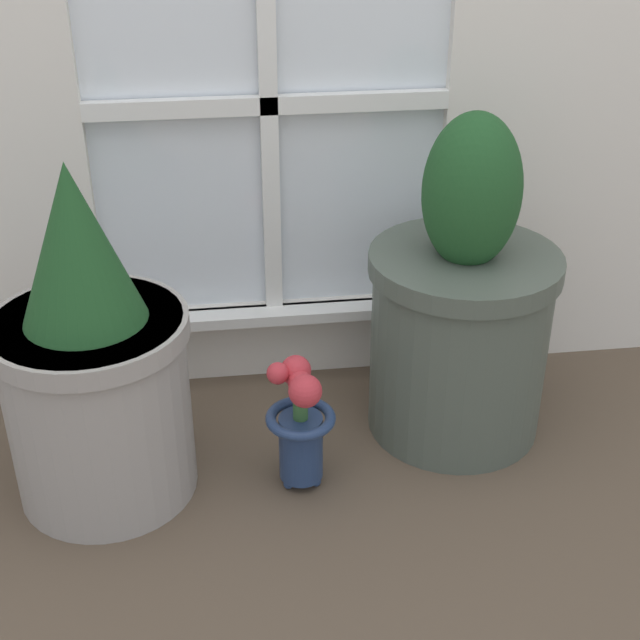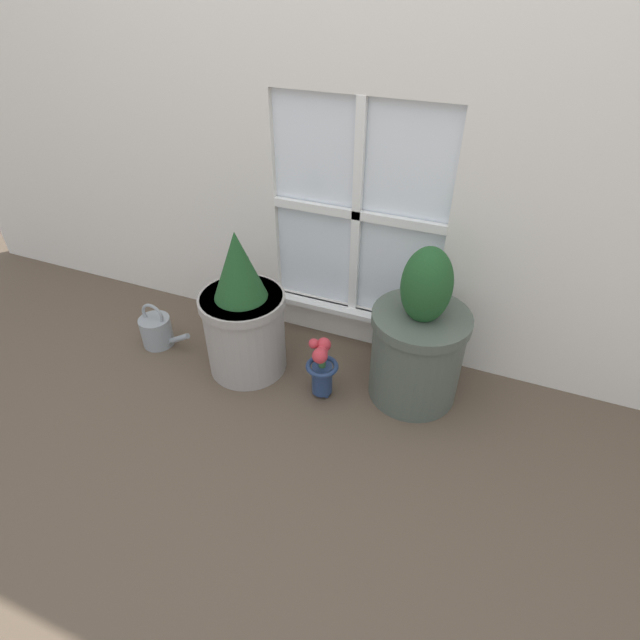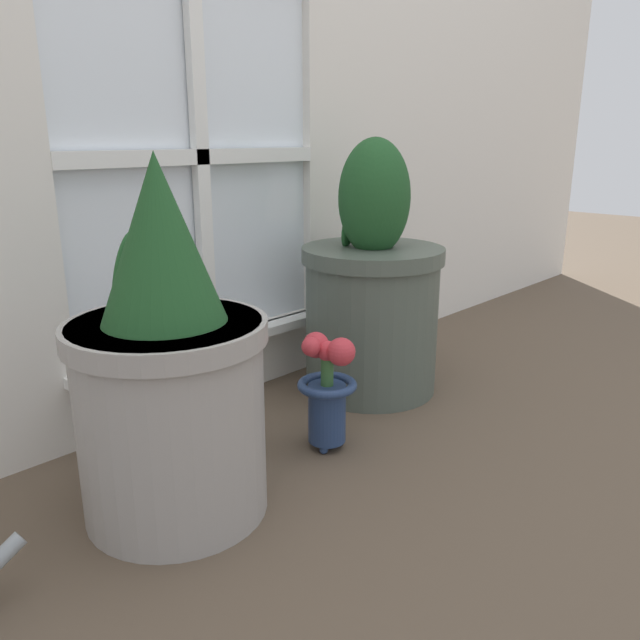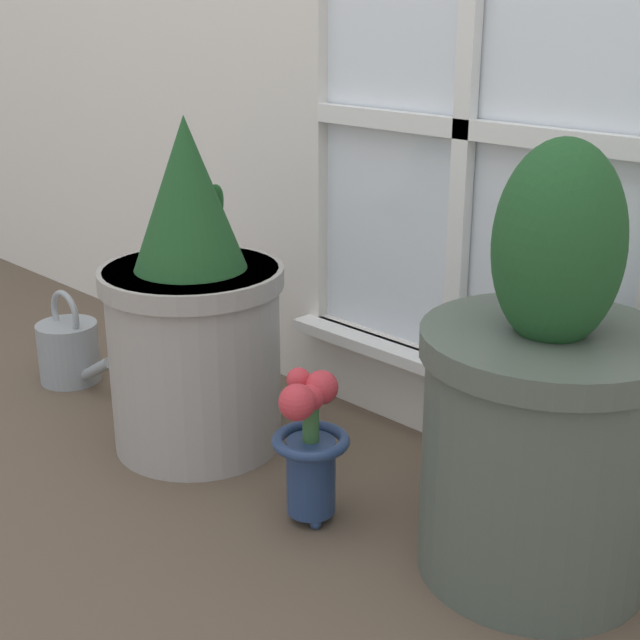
# 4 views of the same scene
# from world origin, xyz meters

# --- Properties ---
(ground_plane) EXTENTS (10.00, 10.00, 0.00)m
(ground_plane) POSITION_xyz_m (0.00, 0.00, 0.00)
(ground_plane) COLOR brown
(potted_plant_left) EXTENTS (0.35, 0.35, 0.65)m
(potted_plant_left) POSITION_xyz_m (-0.35, 0.17, 0.27)
(potted_plant_left) COLOR #9E9993
(potted_plant_left) RESTS_ON ground_plane
(potted_plant_right) EXTENTS (0.38, 0.38, 0.67)m
(potted_plant_right) POSITION_xyz_m (0.35, 0.28, 0.27)
(potted_plant_right) COLOR #4C564C
(potted_plant_right) RESTS_ON ground_plane
(flower_vase) EXTENTS (0.13, 0.13, 0.27)m
(flower_vase) POSITION_xyz_m (0.01, 0.12, 0.14)
(flower_vase) COLOR navy
(flower_vase) RESTS_ON ground_plane
(watering_can) EXTENTS (0.25, 0.14, 0.22)m
(watering_can) POSITION_xyz_m (-0.81, 0.14, 0.08)
(watering_can) COLOR gray
(watering_can) RESTS_ON ground_plane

